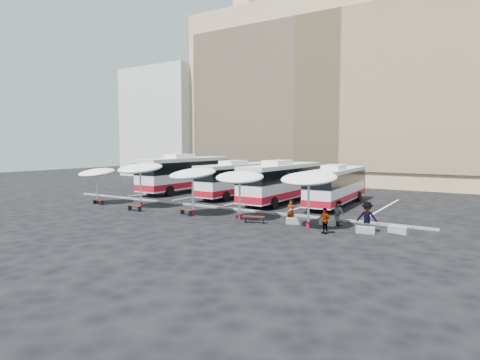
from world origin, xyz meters
The scene contains 26 objects.
ground centered at (0.00, 0.00, 0.00)m, with size 120.00×120.00×0.00m, color black.
sandstone_building centered at (0.00, 31.87, 12.63)m, with size 42.00×18.25×29.60m.
apartment_block centered at (-28.00, 28.00, 9.00)m, with size 14.00×14.00×18.00m, color silver.
curb_divider centered at (0.00, 0.50, 0.07)m, with size 34.00×0.25×0.15m, color black.
bay_lines centered at (0.00, 8.00, 0.01)m, with size 24.15×12.00×0.01m.
bus_0 centered at (-9.74, 8.64, 2.17)m, with size 3.18×13.37×4.24m.
bus_1 centered at (-2.26, 7.96, 1.89)m, with size 3.10×11.76×3.70m.
bus_2 centered at (3.26, 6.74, 1.98)m, with size 2.93×12.23×3.88m.
bus_3 centered at (8.12, 7.56, 1.82)m, with size 3.01×11.34×3.57m.
sunshade_0 centered at (-10.18, -3.14, 2.79)m, with size 3.17×3.21×3.29m.
sunshade_1 centered at (-5.40, -2.52, 3.28)m, with size 4.14×4.18×3.86m.
sunshade_2 centered at (0.69, -3.09, 3.10)m, with size 4.11×4.14×3.65m.
sunshade_3 centered at (4.65, -2.79, 2.98)m, with size 4.40×4.42×3.51m.
sunshade_4 centered at (9.85, -2.91, 3.14)m, with size 3.73×3.77×3.70m.
wood_bench_0 centered at (-9.81, -3.37, 0.31)m, with size 1.36×0.46×0.41m.
wood_bench_1 centered at (-4.38, -4.18, 0.35)m, with size 1.50×0.49×0.45m.
wood_bench_2 centered at (0.30, -3.42, 0.33)m, with size 1.44×0.79×0.43m.
wood_bench_3 centered at (6.11, -3.35, 0.36)m, with size 1.56×0.83×0.46m.
conc_bench_0 centered at (8.56, -2.23, 0.20)m, with size 1.06×0.35×0.40m, color gray.
conc_bench_1 centered at (10.57, -1.41, 0.20)m, with size 1.07×0.36×0.40m, color gray.
conc_bench_2 centered at (13.33, -2.54, 0.20)m, with size 1.07×0.36×0.40m, color gray.
conc_bench_3 centered at (14.99, -1.50, 0.22)m, with size 1.18×0.39×0.44m, color gray.
passenger_0 centered at (8.19, -1.93, 0.78)m, with size 0.57×0.37×1.55m, color black.
passenger_1 centered at (11.20, -1.02, 0.82)m, with size 0.79×0.62×1.63m, color black.
passenger_2 centered at (11.29, -3.89, 0.77)m, with size 0.90×0.38×1.54m, color black.
passenger_3 centered at (13.32, -2.27, 0.93)m, with size 1.21×0.69×1.87m, color black.
Camera 1 is at (19.58, -26.28, 5.23)m, focal length 30.00 mm.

